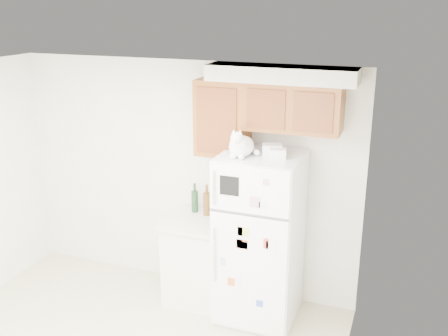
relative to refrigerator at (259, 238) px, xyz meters
The scene contains 8 objects.
room_shell 1.80m from the refrigerator, 121.74° to the right, with size 3.84×4.04×2.52m.
refrigerator is the anchor object (origin of this frame).
base_counter 0.79m from the refrigerator, behind, with size 0.64×0.64×0.92m.
cat 0.98m from the refrigerator, 143.47° to the right, with size 0.28×0.41×0.29m.
storage_box_back 0.90m from the refrigerator, 25.27° to the left, with size 0.18×0.13×0.10m, color white.
storage_box_front 0.91m from the refrigerator, 17.44° to the right, with size 0.15×0.11×0.09m, color white.
bottle_green 0.86m from the refrigerator, 162.83° to the left, with size 0.07×0.07×0.32m, color #19381E, non-canonical shape.
bottle_amber 0.71m from the refrigerator, 161.94° to the left, with size 0.08×0.08×0.33m, color #593814, non-canonical shape.
Camera 1 is at (2.26, -2.89, 3.08)m, focal length 42.00 mm.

